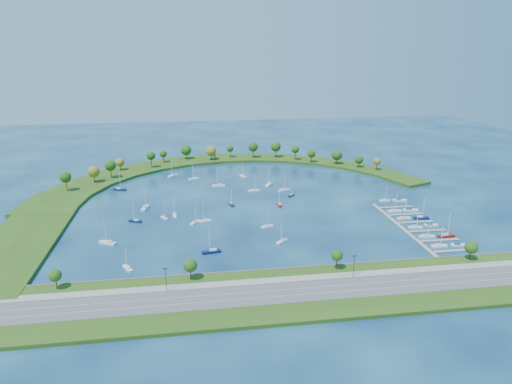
{
  "coord_description": "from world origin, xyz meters",
  "views": [
    {
      "loc": [
        -38.24,
        -285.9,
        97.19
      ],
      "look_at": [
        5.0,
        5.0,
        4.0
      ],
      "focal_mm": 32.15,
      "sensor_mm": 36.0,
      "label": 1
    }
  ],
  "objects": [
    {
      "name": "harbor_tower",
      "position": [
        -15.96,
        115.46,
        4.23
      ],
      "size": [
        2.6,
        2.6,
        4.36
      ],
      "color": "gray",
      "rests_on": "breakwater"
    },
    {
      "name": "moored_boat_7",
      "position": [
        -29.62,
        -77.89,
        0.96
      ],
      "size": [
        9.63,
        4.14,
        13.71
      ],
      "rotation": [
        0.0,
        0.0,
        3.31
      ],
      "color": "#0A1440",
      "rests_on": "ground"
    },
    {
      "name": "moored_boat_12",
      "position": [
        7.52,
        -70.37,
        0.88
      ],
      "size": [
        7.0,
        6.43,
        10.94
      ],
      "rotation": [
        0.0,
        0.0,
        3.85
      ],
      "color": "white",
      "rests_on": "ground"
    },
    {
      "name": "moored_boat_20",
      "position": [
        -31.25,
        -34.84,
        0.89
      ],
      "size": [
        7.88,
        3.21,
        11.24
      ],
      "rotation": [
        0.0,
        0.0,
        3.28
      ],
      "color": "white",
      "rests_on": "ground"
    },
    {
      "name": "moored_boat_9",
      "position": [
        3.32,
        -48.99,
        0.87
      ],
      "size": [
        7.57,
        4.61,
        10.77
      ],
      "rotation": [
        0.0,
        0.0,
        0.38
      ],
      "color": "white",
      "rests_on": "ground"
    },
    {
      "name": "moored_boat_19",
      "position": [
        -35.78,
        56.01,
        0.92
      ],
      "size": [
        8.74,
        5.49,
        12.47
      ],
      "rotation": [
        0.0,
        0.0,
        3.54
      ],
      "color": "white",
      "rests_on": "ground"
    },
    {
      "name": "docked_boat_3",
      "position": [
        96.0,
        -76.55,
        0.96
      ],
      "size": [
        9.44,
        3.33,
        13.61
      ],
      "rotation": [
        0.0,
        0.0,
        0.08
      ],
      "color": "maroon",
      "rests_on": "ground"
    },
    {
      "name": "docked_boat_10",
      "position": [
        87.94,
        -15.16,
        0.87
      ],
      "size": [
        7.37,
        2.61,
        10.63
      ],
      "rotation": [
        0.0,
        0.0,
        0.08
      ],
      "color": "white",
      "rests_on": "ground"
    },
    {
      "name": "moored_boat_17",
      "position": [
        17.53,
        -13.0,
        0.9
      ],
      "size": [
        2.46,
        8.13,
        11.87
      ],
      "rotation": [
        0.0,
        0.0,
        1.6
      ],
      "color": "maroon",
      "rests_on": "ground"
    },
    {
      "name": "moored_boat_5",
      "position": [
        -36.72,
        -36.45,
        0.88
      ],
      "size": [
        6.38,
        7.16,
        11.06
      ],
      "rotation": [
        0.0,
        0.0,
        0.89
      ],
      "color": "white",
      "rests_on": "ground"
    },
    {
      "name": "docked_boat_8",
      "position": [
        85.51,
        -35.27,
        0.93
      ],
      "size": [
        8.67,
        2.58,
        12.68
      ],
      "rotation": [
        0.0,
        0.0,
        0.02
      ],
      "color": "white",
      "rests_on": "ground"
    },
    {
      "name": "docked_boat_5",
      "position": [
        95.99,
        -60.44,
        0.59
      ],
      "size": [
        8.0,
        2.9,
        1.6
      ],
      "rotation": [
        0.0,
        0.0,
        -0.09
      ],
      "color": "white",
      "rests_on": "ground"
    },
    {
      "name": "south_shoreline",
      "position": [
        0.03,
        -122.88,
        1.0
      ],
      "size": [
        420.0,
        43.1,
        11.6
      ],
      "color": "#2A4813",
      "rests_on": "ground"
    },
    {
      "name": "moored_boat_4",
      "position": [
        -18.21,
        35.13,
        0.95
      ],
      "size": [
        9.23,
        2.64,
        13.54
      ],
      "rotation": [
        0.0,
        0.0,
        3.15
      ],
      "color": "white",
      "rests_on": "ground"
    },
    {
      "name": "moored_boat_0",
      "position": [
        5.47,
        19.36,
        0.92
      ],
      "size": [
        8.81,
        4.39,
        12.47
      ],
      "rotation": [
        0.0,
        0.0,
        6.53
      ],
      "color": "white",
      "rests_on": "ground"
    },
    {
      "name": "breakwater_trees",
      "position": [
        -14.71,
        88.72,
        10.51
      ],
      "size": [
        241.34,
        92.5,
        14.18
      ],
      "color": "#382314",
      "rests_on": "breakwater"
    },
    {
      "name": "breakwater",
      "position": [
        -46.33,
        48.72,
        0.99
      ],
      "size": [
        286.74,
        247.64,
        2.0
      ],
      "color": "#2A4813",
      "rests_on": "ground"
    },
    {
      "name": "docked_boat_9",
      "position": [
        95.97,
        -35.09,
        0.68
      ],
      "size": [
        9.35,
        3.88,
        1.85
      ],
      "rotation": [
        0.0,
        0.0,
        -0.15
      ],
      "color": "white",
      "rests_on": "ground"
    },
    {
      "name": "dock_system",
      "position": [
        85.3,
        -61.0,
        0.35
      ],
      "size": [
        24.28,
        82.0,
        1.6
      ],
      "color": "gray",
      "rests_on": "ground"
    },
    {
      "name": "moored_boat_6",
      "position": [
        -48.72,
        -22.65,
        0.88
      ],
      "size": [
        2.6,
        7.74,
        11.2
      ],
      "rotation": [
        0.0,
        0.0,
        4.77
      ],
      "color": "white",
      "rests_on": "ground"
    },
    {
      "name": "moored_boat_1",
      "position": [
        2.64,
        58.2,
        0.87
      ],
      "size": [
        5.36,
        7.36,
        10.73
      ],
      "rotation": [
        0.0,
        0.0,
        2.08
      ],
      "color": "white",
      "rests_on": "ground"
    },
    {
      "name": "docked_boat_2",
      "position": [
        85.52,
        -75.45,
        0.91
      ],
      "size": [
        8.46,
        2.79,
        12.26
      ],
      "rotation": [
        0.0,
        0.0,
        -0.06
      ],
      "color": "white",
      "rests_on": "ground"
    },
    {
      "name": "moored_boat_2",
      "position": [
        18.95,
        32.68,
        0.98
      ],
      "size": [
        7.59,
        9.65,
        14.31
      ],
      "rotation": [
        0.0,
        0.0,
        4.14
      ],
      "color": "white",
      "rests_on": "ground"
    },
    {
      "name": "docked_boat_7",
      "position": [
        96.01,
        -49.14,
        0.94
      ],
      "size": [
        9.23,
        3.74,
        13.18
      ],
      "rotation": [
        0.0,
        0.0,
        -0.14
      ],
      "color": "#0A1440",
      "rests_on": "ground"
    },
    {
      "name": "moored_boat_3",
      "position": [
        -51.9,
        67.19,
        0.94
      ],
      "size": [
        8.13,
        8.05,
        13.14
      ],
      "rotation": [
        0.0,
        0.0,
        3.92
      ],
      "color": "white",
      "rests_on": "ground"
    },
    {
      "name": "moored_boat_16",
      "position": [
        -71.12,
        -29.36,
        0.89
      ],
      "size": [
        7.97,
        5.02,
        11.37
      ],
      "rotation": [
        0.0,
        0.0,
        2.74
      ],
      "color": "#0A1440",
      "rests_on": "ground"
    },
    {
      "name": "docked_boat_4",
      "position": [
        85.53,
        -62.32,
        0.89
      ],
      "size": [
        8.11,
        3.25,
        11.59
      ],
      "rotation": [
        0.0,
        0.0,
        -0.13
      ],
      "color": "white",
      "rests_on": "ground"
    },
    {
      "name": "docked_boat_0",
      "position": [
        85.52,
        -88.05,
        0.9
      ],
      "size": [
        8.08,
        2.49,
        11.79
      ],
      "rotation": [
        0.0,
        0.0,
        -0.03
      ],
      "color": "white",
      "rests_on": "ground"
    },
    {
      "name": "docked_boat_11",
      "position": [
        97.87,
        -16.09,
        0.68
      ],
      "size": [
        9.4,
        3.82,
        1.86
      ],
      "rotation": [
        0.0,
        0.0,
        -0.14
      ],
      "color": "white",
      "rests_on": "ground"
    },
    {
      "name": "moored_boat_21",
      "position": [
        26.69,
        17.26,
        0.94
      ],
      "size": [
        9.13,
        6.05,
        13.11
      ],
      "rotation": [
        0.0,
        0.0,
        0.44
      ],
      "color": "white",
      "rests_on": "ground"
    },
    {
      "name": "moored_boat_11",
      "position": [
        -88.55,
        35.84,
        0.94
      ],
      "size": [
        9.27,
        5.06,
        13.14
      ],
      "rotation": [
        0.0,
        0.0,
        5.98
      ],
      "color": "#0A1440",
      "rests_on": "ground"
    },
    {
      "name": "moored_boat_14",
      "position": [
        -82.23,
        -59.09,
        0.95
      ],
      "size": [
        9.34,
        6.55,
        13.51
      ],
      "rotation": [
        0.0,
        0.0,
        2.66
      ],
      "color": "white",
      "rests_on": "ground"
    },
    {
      "name": "docked_boat_6",
      "position": [
        85.52,
        -47.88,
        0.9
      ],
      "size": [
        8.06,
        2.57,
        11.72
      ],
      "rotation": [
        0.0,
        0.0,
        0.04
      ],
      "color": "white",
      "rests_on": "ground"
    },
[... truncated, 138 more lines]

